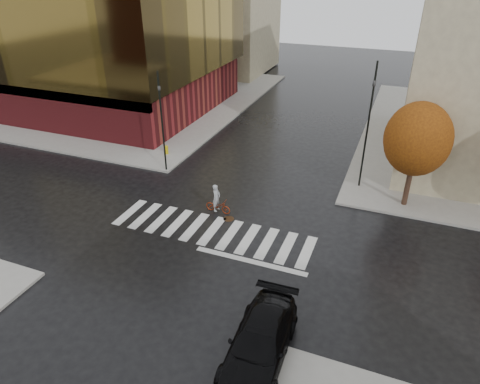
# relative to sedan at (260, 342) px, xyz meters

# --- Properties ---
(ground) EXTENTS (120.00, 120.00, 0.00)m
(ground) POSITION_rel_sedan_xyz_m (-5.38, 6.74, -0.77)
(ground) COLOR black
(ground) RESTS_ON ground
(sidewalk_nw) EXTENTS (30.00, 30.00, 0.15)m
(sidewalk_nw) POSITION_rel_sedan_xyz_m (-26.38, 27.74, -0.70)
(sidewalk_nw) COLOR gray
(sidewalk_nw) RESTS_ON ground
(crosswalk) EXTENTS (12.00, 3.00, 0.01)m
(crosswalk) POSITION_rel_sedan_xyz_m (-5.38, 7.24, -0.77)
(crosswalk) COLOR silver
(crosswalk) RESTS_ON ground
(office_glass) EXTENTS (27.00, 19.00, 16.00)m
(office_glass) POSITION_rel_sedan_xyz_m (-27.38, 24.73, 7.51)
(office_glass) COLOR maroon
(office_glass) RESTS_ON sidewalk_nw
(tree_ne_a) EXTENTS (3.80, 3.80, 6.50)m
(tree_ne_a) POSITION_rel_sedan_xyz_m (4.62, 14.14, 3.68)
(tree_ne_a) COLOR black
(tree_ne_a) RESTS_ON sidewalk_ne
(sedan) EXTENTS (2.34, 5.39, 1.54)m
(sedan) POSITION_rel_sedan_xyz_m (0.00, 0.00, 0.00)
(sedan) COLOR black
(sedan) RESTS_ON ground
(cyclist) EXTENTS (1.65, 0.65, 1.84)m
(cyclist) POSITION_rel_sedan_xyz_m (-5.91, 9.24, -0.14)
(cyclist) COLOR maroon
(cyclist) RESTS_ON ground
(traffic_light_nw) EXTENTS (0.21, 0.18, 7.05)m
(traffic_light_nw) POSITION_rel_sedan_xyz_m (-11.68, 13.04, 3.37)
(traffic_light_nw) COLOR black
(traffic_light_nw) RESTS_ON sidewalk_nw
(traffic_light_ne) EXTENTS (0.22, 0.25, 8.21)m
(traffic_light_ne) POSITION_rel_sedan_xyz_m (1.66, 15.62, 4.17)
(traffic_light_ne) COLOR black
(traffic_light_ne) RESTS_ON sidewalk_ne
(fire_hydrant) EXTENTS (0.26, 0.26, 0.73)m
(fire_hydrant) POSITION_rel_sedan_xyz_m (-13.03, 15.46, -0.22)
(fire_hydrant) COLOR #BEA50B
(fire_hydrant) RESTS_ON sidewalk_nw
(manhole) EXTENTS (0.78, 0.78, 0.01)m
(manhole) POSITION_rel_sedan_xyz_m (-4.97, 8.74, -0.77)
(manhole) COLOR #3D2816
(manhole) RESTS_ON ground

